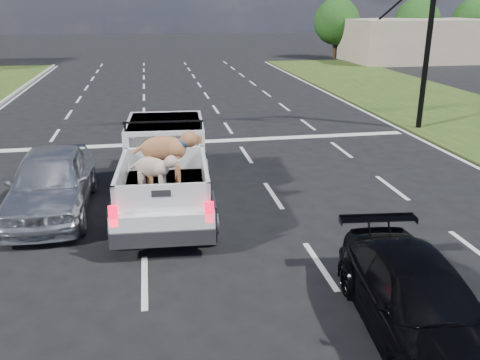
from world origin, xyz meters
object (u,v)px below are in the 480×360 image
(pickup_truck, at_px, (165,166))
(silver_sedan, at_px, (51,182))
(traffic_signal, at_px, (374,10))
(black_coupe, at_px, (418,301))

(pickup_truck, relative_size, silver_sedan, 1.29)
(traffic_signal, xyz_separation_m, pickup_truck, (-8.35, -6.62, -3.67))
(traffic_signal, relative_size, black_coupe, 2.12)
(silver_sedan, bearing_deg, pickup_truck, -0.51)
(traffic_signal, xyz_separation_m, black_coupe, (-4.69, -12.91, -4.10))
(traffic_signal, bearing_deg, pickup_truck, -141.61)
(traffic_signal, relative_size, silver_sedan, 1.94)
(silver_sedan, xyz_separation_m, black_coupe, (6.50, -6.30, -0.18))
(black_coupe, bearing_deg, pickup_truck, 125.77)
(traffic_signal, height_order, black_coupe, traffic_signal)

